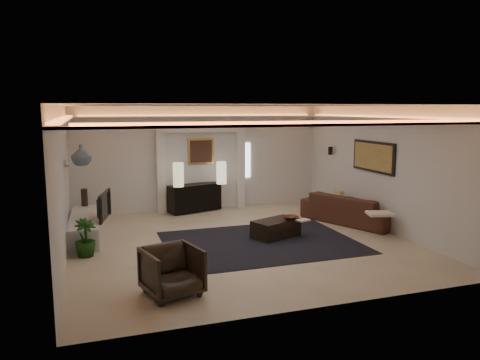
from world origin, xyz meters
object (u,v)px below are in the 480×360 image
object	(u,v)px
sofa	(350,209)
armchair	(172,271)
console	(195,197)
coffee_table	(276,228)

from	to	relation	value
sofa	armchair	distance (m)	5.92
sofa	armchair	bearing A→B (deg)	97.32
armchair	sofa	bearing A→B (deg)	16.83
console	armchair	bearing A→B (deg)	-123.40
armchair	coffee_table	bearing A→B (deg)	26.86
armchair	console	bearing A→B (deg)	58.93
console	armchair	xyz separation A→B (m)	(-1.63, -5.56, -0.02)
console	sofa	world-z (taller)	console
coffee_table	armchair	distance (m)	3.69
console	armchair	world-z (taller)	console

